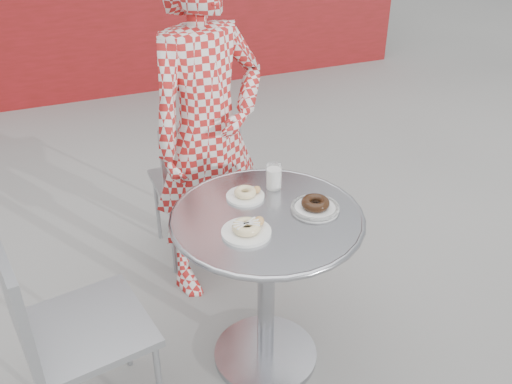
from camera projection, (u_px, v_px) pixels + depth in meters
name	position (u px, v px, depth m)	size (l,w,h in m)	color
ground	(258.00, 356.00, 2.70)	(60.00, 60.00, 0.00)	gray
bistro_table	(267.00, 254.00, 2.39)	(0.79, 0.79, 0.80)	#B3B3B8
chair_far	(196.00, 210.00, 3.29)	(0.43, 0.43, 0.89)	#9FA1A6
chair_left	(90.00, 366.00, 2.27)	(0.53, 0.53, 0.96)	#9FA1A6
seated_person	(208.00, 135.00, 2.77)	(0.63, 0.42, 1.74)	#B41D1B
plate_far	(246.00, 194.00, 2.40)	(0.16, 0.16, 0.04)	white
plate_near	(247.00, 229.00, 2.17)	(0.19, 0.19, 0.05)	white
plate_checker	(315.00, 206.00, 2.32)	(0.20, 0.20, 0.05)	white
milk_cup	(274.00, 177.00, 2.45)	(0.07, 0.07, 0.11)	white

